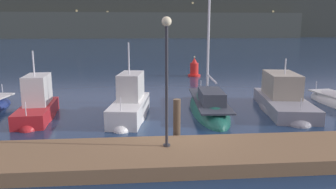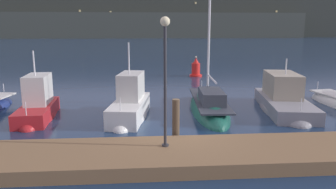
# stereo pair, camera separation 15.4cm
# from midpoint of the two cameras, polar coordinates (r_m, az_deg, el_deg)

# --- Properties ---
(ground_plane) EXTENTS (400.00, 400.00, 0.00)m
(ground_plane) POSITION_cam_midpoint_polar(r_m,az_deg,el_deg) (13.11, 0.98, -8.10)
(ground_plane) COLOR #192D4C
(dock) EXTENTS (36.53, 2.80, 0.45)m
(dock) POSITION_cam_midpoint_polar(r_m,az_deg,el_deg) (11.13, 2.12, -10.56)
(dock) COLOR brown
(dock) RESTS_ON ground
(mooring_pile_2) EXTENTS (0.28, 0.28, 1.79)m
(mooring_pile_2) POSITION_cam_midpoint_polar(r_m,az_deg,el_deg) (12.46, 1.19, -4.85)
(mooring_pile_2) COLOR #4C3D2D
(mooring_pile_2) RESTS_ON ground
(motorboat_berth_3) EXTENTS (1.84, 4.62, 3.96)m
(motorboat_berth_3) POSITION_cam_midpoint_polar(r_m,az_deg,el_deg) (17.44, -22.03, -2.73)
(motorboat_berth_3) COLOR red
(motorboat_berth_3) RESTS_ON ground
(motorboat_berth_4) EXTENTS (2.28, 5.06, 4.37)m
(motorboat_berth_4) POSITION_cam_midpoint_polar(r_m,az_deg,el_deg) (16.35, -6.91, -2.76)
(motorboat_berth_4) COLOR white
(motorboat_berth_4) RESTS_ON ground
(sailboat_berth_5) EXTENTS (2.35, 7.55, 10.45)m
(sailboat_berth_5) POSITION_cam_midpoint_polar(r_m,az_deg,el_deg) (17.78, 6.82, -2.51)
(sailboat_berth_5) COLOR #195647
(sailboat_berth_5) RESTS_ON ground
(motorboat_berth_6) EXTENTS (3.36, 6.97, 3.46)m
(motorboat_berth_6) POSITION_cam_midpoint_polar(r_m,az_deg,el_deg) (18.93, 19.13, -1.60)
(motorboat_berth_6) COLOR gray
(motorboat_berth_6) RESTS_ON ground
(channel_buoy) EXTENTS (1.14, 1.14, 1.85)m
(channel_buoy) POSITION_cam_midpoint_polar(r_m,az_deg,el_deg) (30.23, 4.45, 4.47)
(channel_buoy) COLOR red
(channel_buoy) RESTS_ON ground
(dock_lamppost) EXTENTS (0.32, 0.32, 4.32)m
(dock_lamppost) POSITION_cam_midpoint_polar(r_m,az_deg,el_deg) (10.65, -0.65, 5.63)
(dock_lamppost) COLOR #2D2D33
(dock_lamppost) RESTS_ON dock
(hillside_backdrop) EXTENTS (240.00, 23.00, 21.04)m
(hillside_backdrop) POSITION_cam_midpoint_polar(r_m,az_deg,el_deg) (147.86, -5.07, 13.63)
(hillside_backdrop) COLOR #333833
(hillside_backdrop) RESTS_ON ground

